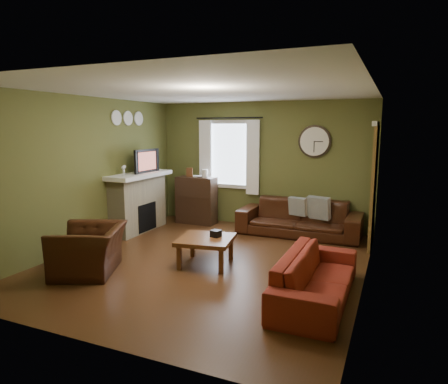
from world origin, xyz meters
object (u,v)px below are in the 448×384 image
at_px(sofa_red, 316,277).
at_px(armchair, 89,250).
at_px(coffee_table, 206,251).
at_px(sofa_brown, 299,218).
at_px(bookshelf, 196,200).

distance_m(sofa_red, armchair, 3.19).
xyz_separation_m(sofa_red, armchair, (-3.17, -0.38, 0.05)).
bearing_deg(coffee_table, sofa_brown, 67.92).
relative_size(sofa_red, coffee_table, 2.45).
height_order(sofa_red, coffee_table, sofa_red).
relative_size(sofa_brown, armchair, 2.25).
relative_size(armchair, coffee_table, 1.31).
height_order(sofa_brown, coffee_table, sofa_brown).
bearing_deg(sofa_red, sofa_brown, 16.95).
bearing_deg(bookshelf, armchair, -90.46).
distance_m(sofa_red, coffee_table, 1.87).
height_order(sofa_brown, armchair, sofa_brown).
height_order(bookshelf, sofa_red, bookshelf).
bearing_deg(armchair, sofa_brown, 120.02).
xyz_separation_m(bookshelf, armchair, (-0.03, -3.28, -0.17)).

